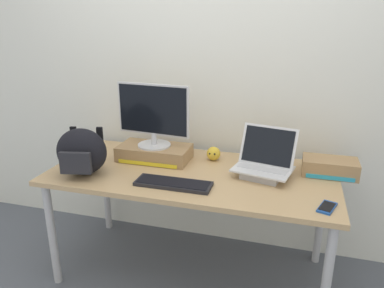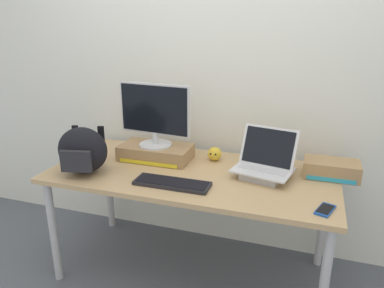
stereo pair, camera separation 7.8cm
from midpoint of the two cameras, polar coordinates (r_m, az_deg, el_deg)
ground_plane at (r=2.67m, az=-0.89°, el=-18.96°), size 20.00×20.00×0.00m
back_wall at (r=2.62m, az=2.26°, el=11.49°), size 7.00×0.10×2.60m
desk at (r=2.32m, az=-0.97°, el=-5.80°), size 1.75×0.81×0.74m
toner_box_yellow at (r=2.48m, az=-6.72°, el=-1.33°), size 0.47×0.26×0.10m
desktop_monitor at (r=2.41m, az=-6.96°, el=4.44°), size 0.50×0.22×0.41m
open_laptop at (r=2.24m, az=10.04°, el=-3.50°), size 0.38×0.31×0.29m
external_keyboard at (r=2.11m, az=-3.97°, el=-6.12°), size 0.44×0.15×0.02m
messenger_backpack at (r=2.31m, az=-17.63°, el=-1.18°), size 0.34×0.28×0.29m
coffee_mug at (r=2.55m, az=-16.18°, el=-1.43°), size 0.13×0.09×0.09m
cell_phone at (r=1.97m, az=19.07°, el=-9.24°), size 0.11×0.15×0.01m
plush_toy at (r=2.46m, az=2.43°, el=-1.49°), size 0.09×0.09×0.09m
toner_box_cyan at (r=2.36m, az=19.64°, el=-3.38°), size 0.32×0.18×0.10m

